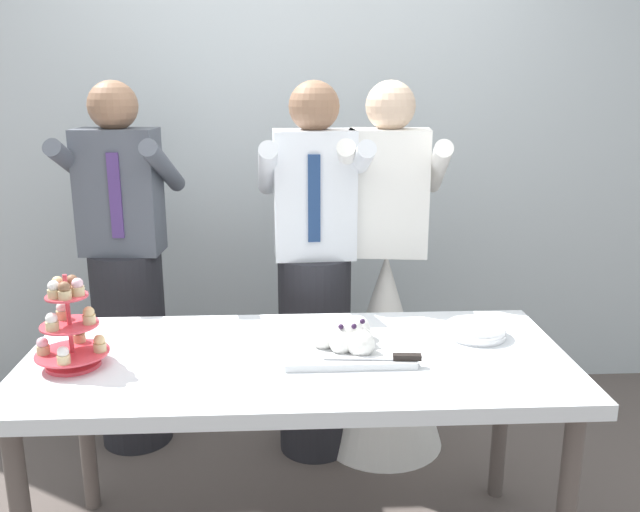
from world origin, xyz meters
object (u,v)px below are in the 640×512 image
Objects in this scene: person_bride at (385,325)px; dessert_table at (297,375)px; cupcake_stand at (70,329)px; plate_stack at (476,331)px; person_groom at (314,294)px; person_guest at (127,289)px; main_cake_tray at (348,341)px.

dessert_table is at bearing -118.31° from person_bride.
cupcake_stand is 1.37m from plate_stack.
person_groom reaches higher than plate_stack.
person_guest is at bearing 172.37° from person_groom.
person_bride is (1.13, 0.81, -0.32)m from cupcake_stand.
person_bride reaches higher than dessert_table.
main_cake_tray is 2.00× the size of plate_stack.
person_guest is (-0.03, 0.89, -0.16)m from cupcake_stand.
main_cake_tray is (0.89, 0.07, -0.09)m from cupcake_stand.
cupcake_stand is 0.18× the size of person_groom.
person_guest reaches higher than cupcake_stand.
person_bride and person_guest have the same top height.
dessert_table is 5.90× the size of cupcake_stand.
main_cake_tray reaches higher than plate_stack.
plate_stack is at bearing -69.98° from person_bride.
plate_stack is 0.81m from person_groom.
person_groom is (0.81, 0.78, -0.16)m from cupcake_stand.
main_cake_tray is 1.24m from person_guest.
cupcake_stand is 0.70× the size of main_cake_tray.
person_guest reaches higher than dessert_table.
person_bride is at bearing 61.69° from dessert_table.
person_guest is (-0.84, 0.11, 0.00)m from person_groom.
person_groom is at bearing 44.07° from cupcake_stand.
plate_stack is 0.13× the size of person_bride.
main_cake_tray is 0.26× the size of person_guest.
person_guest reaches higher than plate_stack.
person_guest is at bearing 152.96° from plate_stack.
person_groom is 1.00× the size of person_bride.
dessert_table is 0.87m from person_bride.
dessert_table is at bearing -48.31° from person_guest.
cupcake_stand reaches higher than main_cake_tray.
main_cake_tray is 0.72m from person_groom.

